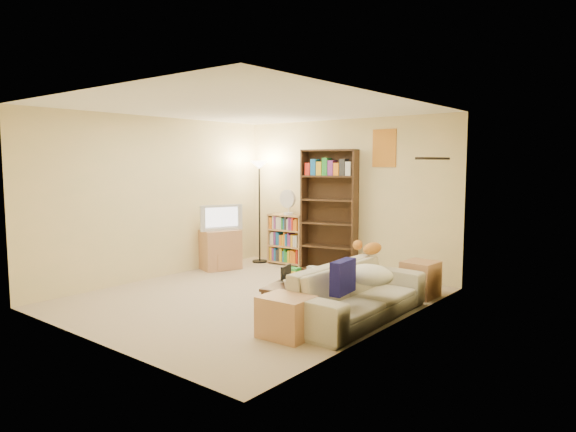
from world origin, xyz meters
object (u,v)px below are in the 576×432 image
(tall_bookshelf, at_px, (329,208))
(tv_stand, at_px, (220,249))
(tabby_cat, at_px, (370,248))
(end_cabinet, at_px, (286,317))
(coffee_table, at_px, (290,295))
(short_bookshelf, at_px, (287,239))
(television, at_px, (220,217))
(desk_fan, at_px, (288,201))
(floor_lamp, at_px, (259,182))
(side_table, at_px, (420,279))
(mug, at_px, (288,284))
(laptop, at_px, (294,280))
(sofa, at_px, (356,292))

(tall_bookshelf, bearing_deg, tv_stand, -164.19)
(tabby_cat, bearing_deg, end_cabinet, -88.00)
(coffee_table, distance_m, short_bookshelf, 2.92)
(television, relative_size, end_cabinet, 1.43)
(tv_stand, distance_m, desk_fan, 1.43)
(floor_lamp, height_order, side_table, floor_lamp)
(tall_bookshelf, bearing_deg, floor_lamp, 168.54)
(mug, distance_m, tall_bookshelf, 2.66)
(laptop, bearing_deg, tabby_cat, -36.73)
(tv_stand, height_order, side_table, tv_stand)
(sofa, bearing_deg, coffee_table, 109.35)
(tabby_cat, relative_size, tall_bookshelf, 0.24)
(tabby_cat, height_order, short_bookshelf, short_bookshelf)
(floor_lamp, relative_size, end_cabinet, 3.54)
(coffee_table, bearing_deg, laptop, 91.98)
(side_table, bearing_deg, tabby_cat, -128.42)
(sofa, bearing_deg, tv_stand, 72.73)
(tabby_cat, bearing_deg, tall_bookshelf, 141.95)
(tabby_cat, bearing_deg, sofa, -70.36)
(television, bearing_deg, short_bookshelf, -11.46)
(tabby_cat, distance_m, television, 2.98)
(television, bearing_deg, tabby_cat, -72.07)
(mug, height_order, television, television)
(coffee_table, height_order, laptop, laptop)
(tall_bookshelf, distance_m, desk_fan, 0.90)
(tv_stand, height_order, television, television)
(coffee_table, distance_m, laptop, 0.19)
(desk_fan, bearing_deg, short_bookshelf, 138.20)
(sofa, distance_m, coffee_table, 0.81)
(tall_bookshelf, xyz_separation_m, floor_lamp, (-1.46, -0.08, 0.39))
(sofa, bearing_deg, side_table, -8.10)
(sofa, xyz_separation_m, tabby_cat, (-0.28, 0.80, 0.39))
(desk_fan, xyz_separation_m, end_cabinet, (2.34, -2.92, -0.91))
(desk_fan, bearing_deg, sofa, -36.83)
(mug, xyz_separation_m, floor_lamp, (-2.50, 2.28, 1.05))
(side_table, bearing_deg, tall_bookshelf, 164.59)
(sofa, xyz_separation_m, laptop, (-0.78, -0.16, 0.06))
(tv_stand, bearing_deg, mug, -7.72)
(coffee_table, bearing_deg, tabby_cat, 53.37)
(tall_bookshelf, bearing_deg, side_table, -29.90)
(floor_lamp, bearing_deg, mug, -42.39)
(laptop, distance_m, television, 2.75)
(sofa, relative_size, short_bookshelf, 2.36)
(coffee_table, bearing_deg, short_bookshelf, 116.46)
(tv_stand, distance_m, short_bookshelf, 1.21)
(sofa, relative_size, mug, 15.85)
(desk_fan, xyz_separation_m, side_table, (2.73, -0.55, -0.88))
(tabby_cat, distance_m, desk_fan, 2.57)
(end_cabinet, bearing_deg, television, 147.20)
(coffee_table, relative_size, tall_bookshelf, 0.43)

